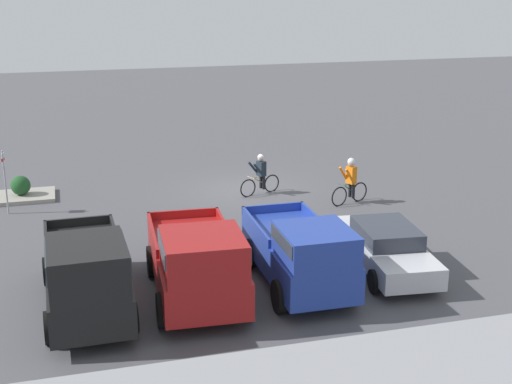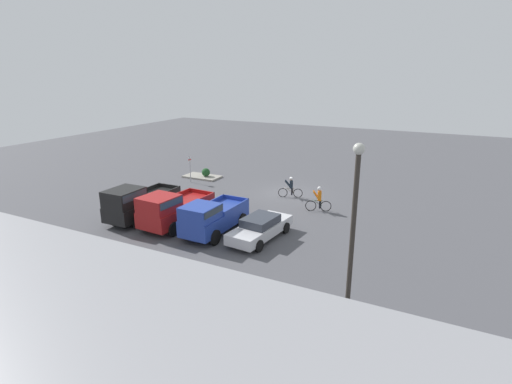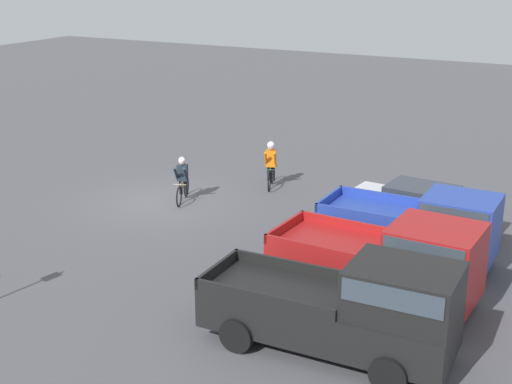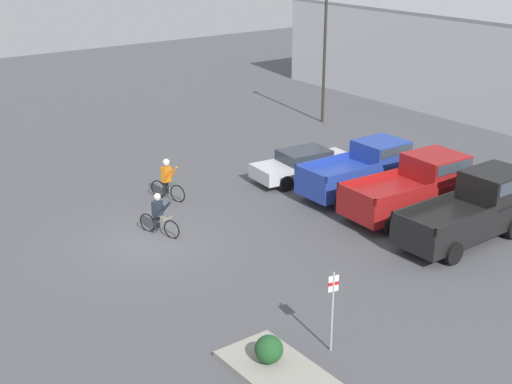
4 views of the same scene
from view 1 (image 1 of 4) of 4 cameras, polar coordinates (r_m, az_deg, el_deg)
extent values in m
plane|color=#4C4C51|center=(28.13, -0.91, 0.13)|extent=(80.00, 80.00, 0.00)
cube|color=silver|center=(20.83, 10.33, -4.60)|extent=(2.15, 4.82, 0.60)
cube|color=#2D333D|center=(20.65, 10.41, -3.24)|extent=(1.73, 2.24, 0.46)
cylinder|color=black|center=(19.96, 14.08, -6.60)|extent=(0.24, 0.67, 0.66)
cylinder|color=black|center=(19.35, 9.43, -7.06)|extent=(0.24, 0.67, 0.66)
cylinder|color=black|center=(22.51, 11.04, -3.66)|extent=(0.24, 0.67, 0.66)
cylinder|color=black|center=(21.98, 6.88, -3.97)|extent=(0.24, 0.67, 0.66)
cube|color=#233D9E|center=(19.43, 3.31, -5.08)|extent=(1.97, 4.86, 0.93)
cube|color=#233D9E|center=(17.84, 4.80, -4.19)|extent=(1.78, 1.96, 0.79)
cube|color=#333D47|center=(17.77, 4.82, -3.67)|extent=(1.83, 1.80, 0.35)
cube|color=#233D9E|center=(20.36, 4.94, -2.29)|extent=(0.12, 2.90, 0.25)
cube|color=#233D9E|center=(19.84, -0.04, -2.75)|extent=(0.12, 2.90, 0.25)
cube|color=#233D9E|center=(21.36, 1.36, -1.31)|extent=(1.91, 0.10, 0.25)
cylinder|color=black|center=(18.61, 7.55, -7.65)|extent=(0.23, 0.86, 0.86)
cylinder|color=black|center=(18.02, 1.86, -8.36)|extent=(0.23, 0.86, 0.86)
cylinder|color=black|center=(21.19, 4.49, -4.43)|extent=(0.23, 0.86, 0.86)
cylinder|color=black|center=(20.67, -0.53, -4.93)|extent=(0.23, 0.86, 0.86)
cube|color=maroon|center=(18.80, -4.88, -5.87)|extent=(2.36, 5.19, 0.94)
cube|color=maroon|center=(17.05, -4.26, -4.95)|extent=(2.02, 2.13, 0.91)
cube|color=#333D47|center=(16.97, -4.27, -4.32)|extent=(2.08, 1.97, 0.40)
cube|color=maroon|center=(19.66, -2.43, -2.93)|extent=(0.24, 3.05, 0.25)
cube|color=maroon|center=(19.43, -8.26, -3.33)|extent=(0.24, 3.05, 0.25)
cube|color=maroon|center=(20.91, -5.85, -1.77)|extent=(2.08, 0.19, 0.25)
cylinder|color=black|center=(17.71, -0.76, -8.80)|extent=(0.27, 0.88, 0.87)
cylinder|color=black|center=(17.45, -7.57, -9.37)|extent=(0.27, 0.88, 0.87)
cylinder|color=black|center=(20.54, -2.56, -5.07)|extent=(0.27, 0.88, 0.87)
cylinder|color=black|center=(20.32, -8.38, -5.50)|extent=(0.27, 0.88, 0.87)
cube|color=black|center=(18.65, -13.46, -6.66)|extent=(1.98, 5.52, 0.91)
cube|color=black|center=(16.75, -13.35, -5.77)|extent=(1.78, 2.22, 1.05)
cube|color=#333D47|center=(16.67, -13.40, -5.04)|extent=(1.84, 2.05, 0.46)
cube|color=black|center=(19.50, -11.10, -3.60)|extent=(0.13, 3.29, 0.25)
cube|color=black|center=(19.45, -16.46, -4.05)|extent=(0.13, 3.29, 0.25)
cube|color=black|center=(20.97, -14.02, -2.33)|extent=(1.90, 0.11, 0.25)
cylinder|color=black|center=(17.33, -9.84, -9.82)|extent=(0.23, 0.79, 0.78)
cylinder|color=black|center=(17.27, -16.22, -10.39)|extent=(0.23, 0.79, 0.78)
cylinder|color=black|center=(20.43, -11.00, -5.65)|extent=(0.23, 0.79, 0.78)
cylinder|color=black|center=(20.37, -16.36, -6.10)|extent=(0.23, 0.79, 0.78)
torus|color=black|center=(27.26, -0.65, 0.30)|extent=(0.69, 0.30, 0.71)
torus|color=black|center=(27.91, 1.26, 0.70)|extent=(0.69, 0.30, 0.71)
cylinder|color=tan|center=(27.53, 0.32, 0.85)|extent=(0.57, 0.24, 0.38)
cylinder|color=tan|center=(27.48, 0.32, 1.25)|extent=(0.60, 0.25, 0.04)
cylinder|color=tan|center=(27.65, 0.65, 0.92)|extent=(0.05, 0.05, 0.35)
cylinder|color=tan|center=(27.23, -0.41, 1.16)|extent=(0.18, 0.44, 0.02)
cylinder|color=black|center=(27.54, 0.62, 0.76)|extent=(0.15, 0.15, 0.53)
cylinder|color=black|center=(27.68, 0.40, 0.85)|extent=(0.15, 0.15, 0.53)
cube|color=#1E2833|center=(27.43, 0.42, 1.90)|extent=(0.35, 0.42, 0.58)
cylinder|color=#1E2833|center=(27.17, 0.24, 1.75)|extent=(0.55, 0.28, 0.63)
cylinder|color=#1E2833|center=(27.43, -0.18, 1.90)|extent=(0.55, 0.28, 0.63)
sphere|color=tan|center=(27.31, 0.37, 2.69)|extent=(0.22, 0.22, 0.22)
sphere|color=silver|center=(27.30, 0.37, 2.80)|extent=(0.24, 0.24, 0.24)
torus|color=black|center=(26.34, 6.68, -0.37)|extent=(0.72, 0.31, 0.75)
torus|color=black|center=(27.02, 8.28, 0.01)|extent=(0.72, 0.31, 0.75)
cylinder|color=#2D5133|center=(26.62, 7.50, 0.20)|extent=(0.51, 0.22, 0.40)
cylinder|color=#2D5133|center=(26.56, 7.52, 0.63)|extent=(0.54, 0.23, 0.04)
cylinder|color=#2D5133|center=(26.74, 7.78, 0.27)|extent=(0.05, 0.05, 0.37)
cylinder|color=#2D5133|center=(26.30, 6.92, 0.55)|extent=(0.18, 0.44, 0.02)
cylinder|color=black|center=(26.64, 7.79, 0.10)|extent=(0.15, 0.15, 0.56)
cylinder|color=black|center=(26.76, 7.53, 0.19)|extent=(0.15, 0.15, 0.56)
cube|color=orange|center=(26.50, 7.63, 1.36)|extent=(0.35, 0.42, 0.64)
cylinder|color=orange|center=(26.25, 7.56, 1.21)|extent=(0.51, 0.26, 0.68)
cylinder|color=orange|center=(26.49, 7.06, 1.38)|extent=(0.51, 0.26, 0.68)
sphere|color=tan|center=(26.37, 7.63, 2.29)|extent=(0.26, 0.26, 0.26)
sphere|color=silver|center=(26.36, 7.63, 2.42)|extent=(0.28, 0.28, 0.28)
cylinder|color=#9E9EA3|center=(26.55, -19.42, 0.72)|extent=(0.06, 0.06, 2.31)
cube|color=white|center=(26.35, -19.59, 2.46)|extent=(0.09, 0.30, 0.45)
cube|color=red|center=(26.35, -19.59, 2.46)|extent=(0.09, 0.30, 0.10)
cube|color=gray|center=(28.55, -19.05, -0.42)|extent=(3.27, 1.78, 0.15)
sphere|color=#1E4C23|center=(28.40, -18.32, 0.50)|extent=(0.74, 0.74, 0.74)
camera|label=2|loc=(18.11, 80.71, 6.33)|focal=28.00mm
camera|label=3|loc=(17.48, -62.96, 8.36)|focal=50.00mm
camera|label=4|loc=(39.39, -38.04, 17.15)|focal=50.00mm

